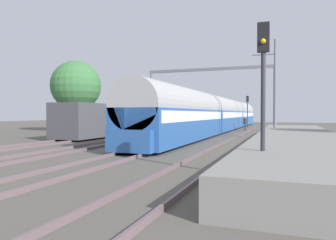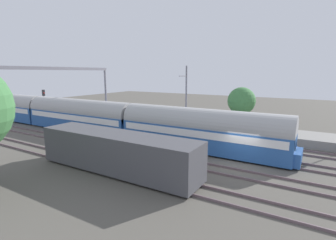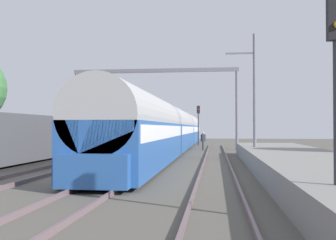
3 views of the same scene
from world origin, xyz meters
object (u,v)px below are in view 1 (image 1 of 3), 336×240
object	(u,v)px
passenger_train	(222,114)
railway_signal_near	(263,79)
freight_car	(109,120)
person_crossing	(245,122)
railway_signal_far	(247,107)
catenary_gantry	(209,83)

from	to	relation	value
passenger_train	railway_signal_near	world-z (taller)	railway_signal_near
freight_car	person_crossing	size ratio (longest dim) A/B	7.51
railway_signal_near	railway_signal_far	distance (m)	38.29
catenary_gantry	railway_signal_near	bearing A→B (deg)	-74.02
freight_car	railway_signal_near	world-z (taller)	railway_signal_near
freight_car	railway_signal_far	size ratio (longest dim) A/B	2.77
person_crossing	railway_signal_near	size ratio (longest dim) A/B	0.36
person_crossing	catenary_gantry	world-z (taller)	catenary_gantry
person_crossing	railway_signal_far	size ratio (longest dim) A/B	0.37
freight_car	catenary_gantry	distance (m)	16.20
passenger_train	railway_signal_far	distance (m)	10.16
freight_car	railway_signal_near	distance (m)	20.77
person_crossing	railway_signal_near	bearing A→B (deg)	52.83
passenger_train	railway_signal_near	size ratio (longest dim) A/B	10.16
freight_car	railway_signal_near	size ratio (longest dim) A/B	2.68
passenger_train	freight_car	xyz separation A→B (m)	(-7.90, -13.16, -0.50)
freight_car	railway_signal_near	xyz separation A→B (m)	(14.33, -14.94, 1.64)
freight_car	catenary_gantry	world-z (taller)	catenary_gantry
person_crossing	railway_signal_far	distance (m)	10.57
railway_signal_near	catenary_gantry	world-z (taller)	catenary_gantry
person_crossing	railway_signal_near	world-z (taller)	railway_signal_near
freight_car	person_crossing	bearing A→B (deg)	49.98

